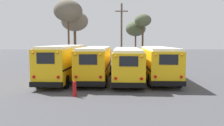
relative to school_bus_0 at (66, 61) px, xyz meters
The scene contains 12 objects.
ground_plane 4.72m from the school_bus_0, ahead, with size 160.00×160.00×0.00m, color #424247.
school_bus_0 is the anchor object (origin of this frame).
school_bus_1 2.90m from the school_bus_0, ahead, with size 2.83×9.82×3.05m.
school_bus_2 5.79m from the school_bus_0, ahead, with size 2.92×10.41×2.94m.
school_bus_3 8.68m from the school_bus_0, ahead, with size 2.99×9.91×3.03m.
utility_pole 12.85m from the school_bus_0, 62.64° to the left, with size 1.80×0.26×8.93m.
bare_tree_0 12.38m from the school_bus_0, 99.24° to the left, with size 3.99×3.99×9.31m.
bare_tree_1 16.57m from the school_bus_0, 55.16° to the left, with size 2.53×2.53×7.72m.
bare_tree_2 14.98m from the school_bus_0, 95.76° to the left, with size 4.17×4.17×8.31m.
bare_tree_3 18.03m from the school_bus_0, 62.08° to the left, with size 3.26×3.26×6.90m.
fence_line 8.25m from the school_bus_0, 58.08° to the left, with size 16.74×0.06×1.42m.
fire_hydrant 6.84m from the school_bus_0, 73.00° to the right, with size 0.24×0.24×1.03m.
Camera 1 is at (0.05, -21.00, 3.55)m, focal length 35.00 mm.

